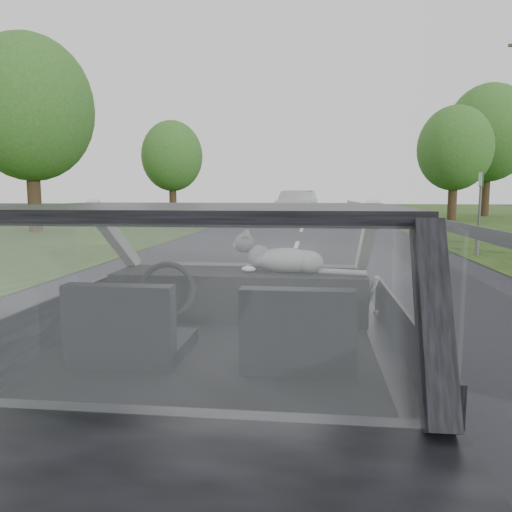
% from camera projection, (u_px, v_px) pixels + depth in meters
% --- Properties ---
extents(ground, '(140.00, 140.00, 0.00)m').
position_uv_depth(ground, '(224.00, 471.00, 2.70)').
color(ground, '#2B2A2F').
rests_on(ground, ground).
extents(subject_car, '(1.80, 4.00, 1.45)m').
position_uv_depth(subject_car, '(223.00, 341.00, 2.61)').
color(subject_car, black).
rests_on(subject_car, ground).
extents(dashboard, '(1.58, 0.45, 0.30)m').
position_uv_depth(dashboard, '(240.00, 294.00, 3.21)').
color(dashboard, black).
rests_on(dashboard, subject_car).
extents(driver_seat, '(0.50, 0.72, 0.42)m').
position_uv_depth(driver_seat, '(128.00, 325.00, 2.35)').
color(driver_seat, black).
rests_on(driver_seat, subject_car).
extents(passenger_seat, '(0.50, 0.72, 0.42)m').
position_uv_depth(passenger_seat, '(298.00, 330.00, 2.26)').
color(passenger_seat, black).
rests_on(passenger_seat, subject_car).
extents(steering_wheel, '(0.36, 0.36, 0.04)m').
position_uv_depth(steering_wheel, '(166.00, 291.00, 2.96)').
color(steering_wheel, black).
rests_on(steering_wheel, dashboard).
extents(cat, '(0.62, 0.26, 0.27)m').
position_uv_depth(cat, '(286.00, 259.00, 3.13)').
color(cat, '#979797').
rests_on(cat, dashboard).
extents(guardrail, '(0.05, 90.00, 0.32)m').
position_uv_depth(guardrail, '(473.00, 232.00, 12.01)').
color(guardrail, gray).
rests_on(guardrail, ground).
extents(other_car, '(2.60, 5.25, 1.66)m').
position_uv_depth(other_car, '(297.00, 205.00, 28.03)').
color(other_car, '#B0B1B3').
rests_on(other_car, ground).
extents(highway_sign, '(0.24, 0.92, 2.28)m').
position_uv_depth(highway_sign, '(480.00, 203.00, 18.09)').
color(highway_sign, '#1E6A37').
rests_on(highway_sign, ground).
extents(tree_2, '(4.96, 4.96, 6.08)m').
position_uv_depth(tree_2, '(454.00, 165.00, 27.40)').
color(tree_2, '#2B5B1B').
rests_on(tree_2, ground).
extents(tree_3, '(6.63, 6.63, 8.29)m').
position_uv_depth(tree_3, '(488.00, 152.00, 32.44)').
color(tree_3, '#2B5B1B').
rests_on(tree_3, ground).
extents(tree_5, '(5.72, 5.72, 7.26)m').
position_uv_depth(tree_5, '(31.00, 137.00, 19.06)').
color(tree_5, '#2B5B1B').
rests_on(tree_5, ground).
extents(tree_6, '(4.34, 4.34, 6.08)m').
position_uv_depth(tree_6, '(172.00, 170.00, 32.97)').
color(tree_6, '#2B5B1B').
rests_on(tree_6, ground).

